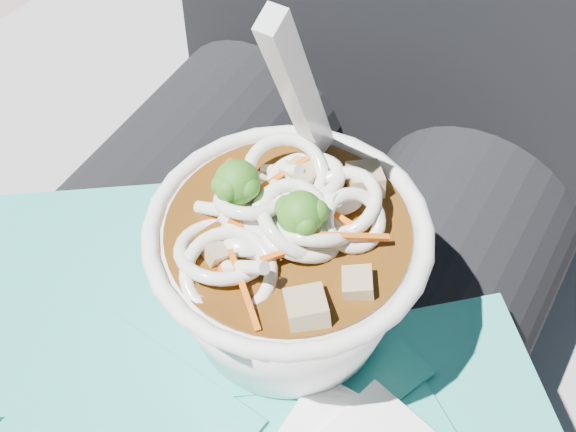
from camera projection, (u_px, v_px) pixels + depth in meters
The scene contains 5 objects.
stone_ledge at pixel (309, 400), 0.85m from camera, with size 1.00×0.50×0.43m, color gray.
lap at pixel (209, 382), 0.54m from camera, with size 0.36×0.48×0.16m.
person_body at pixel (279, 259), 0.56m from camera, with size 0.34×0.94×0.98m.
plastic_bag at pixel (212, 376), 0.44m from camera, with size 0.42×0.28×0.01m.
udon_bowl at pixel (287, 261), 0.42m from camera, with size 0.16×0.16×0.20m.
Camera 1 is at (0.17, -0.19, 0.99)m, focal length 50.00 mm.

